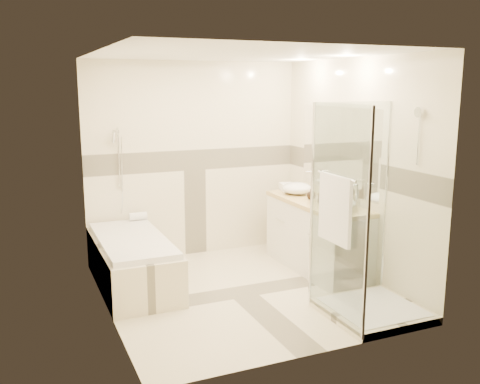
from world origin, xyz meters
name	(u,v)px	position (x,y,z in m)	size (l,w,h in m)	color
room	(245,177)	(0.06, 0.01, 1.26)	(2.82, 3.02, 2.52)	beige
bathtub	(132,259)	(-1.02, 0.65, 0.31)	(0.75, 1.70, 0.56)	beige
vanity	(317,236)	(1.12, 0.30, 0.43)	(0.58, 1.62, 0.85)	silver
shower_enclosure	(360,264)	(0.83, -0.97, 0.51)	(0.96, 0.93, 2.04)	beige
vessel_sink_near	(297,188)	(1.10, 0.77, 0.92)	(0.37, 0.37, 0.15)	white
vessel_sink_far	(340,203)	(1.10, -0.18, 0.92)	(0.36, 0.36, 0.14)	white
faucet_near	(312,180)	(1.32, 0.77, 1.02)	(0.12, 0.03, 0.29)	silver
faucet_far	(356,194)	(1.32, -0.18, 1.01)	(0.11, 0.03, 0.28)	silver
amenity_bottle_a	(322,196)	(1.10, 0.17, 0.94)	(0.08, 0.08, 0.17)	black
amenity_bottle_b	(311,194)	(1.10, 0.42, 0.92)	(0.11, 0.11, 0.14)	black
folded_towels	(288,187)	(1.10, 1.00, 0.89)	(0.17, 0.28, 0.09)	white
rolled_towel	(138,216)	(-0.79, 1.37, 0.61)	(0.10, 0.10, 0.21)	white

